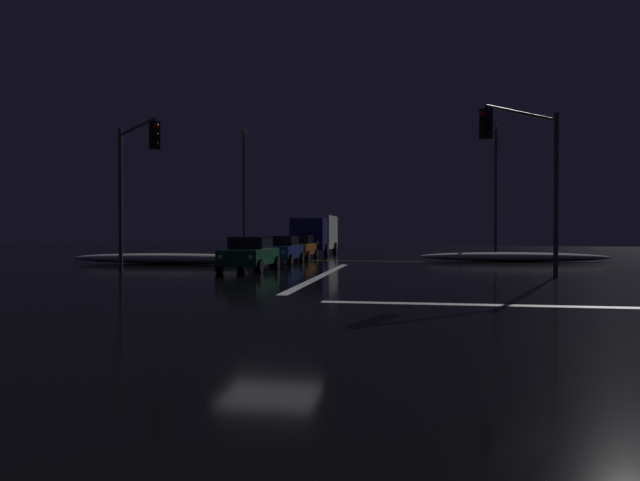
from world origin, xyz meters
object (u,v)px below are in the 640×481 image
(sedan_orange, at_px, (299,247))
(traffic_signal_nw, at_px, (134,169))
(streetlamp_left_far, at_px, (244,183))
(sedan_blue, at_px, (281,250))
(box_truck, at_px, (316,233))
(traffic_signal_ne, at_px, (529,160))
(sedan_green, at_px, (250,254))
(streetlamp_right_far, at_px, (496,181))

(sedan_orange, height_order, traffic_signal_nw, traffic_signal_nw)
(streetlamp_left_far, bearing_deg, sedan_blue, -65.33)
(sedan_orange, relative_size, box_truck, 0.52)
(traffic_signal_ne, bearing_deg, sedan_green, 166.43)
(sedan_blue, xyz_separation_m, box_truck, (-0.08, 12.44, 0.91))
(sedan_green, xyz_separation_m, box_truck, (-0.01, 18.34, 0.91))
(sedan_blue, distance_m, traffic_signal_ne, 15.00)
(sedan_orange, bearing_deg, sedan_green, -89.92)
(box_truck, bearing_deg, sedan_blue, -89.61)
(sedan_blue, height_order, box_truck, box_truck)
(sedan_green, height_order, streetlamp_right_far, streetlamp_right_far)
(sedan_orange, relative_size, traffic_signal_nw, 0.67)
(traffic_signal_ne, relative_size, streetlamp_right_far, 0.65)
(sedan_green, xyz_separation_m, streetlamp_right_far, (13.69, 19.67, 4.89))
(sedan_green, distance_m, streetlamp_left_far, 21.24)
(streetlamp_left_far, bearing_deg, sedan_green, -72.37)
(traffic_signal_ne, xyz_separation_m, streetlamp_left_far, (-17.95, 22.49, 1.30))
(sedan_blue, bearing_deg, streetlamp_right_far, 45.31)
(traffic_signal_ne, height_order, streetlamp_right_far, streetlamp_right_far)
(traffic_signal_nw, distance_m, streetlamp_left_far, 22.66)
(streetlamp_left_far, bearing_deg, box_truck, -12.03)
(streetlamp_left_far, bearing_deg, traffic_signal_ne, -51.41)
(sedan_blue, height_order, traffic_signal_ne, traffic_signal_ne)
(box_truck, bearing_deg, streetlamp_right_far, 5.54)
(sedan_green, height_order, streetlamp_left_far, streetlamp_left_far)
(sedan_orange, relative_size, traffic_signal_ne, 0.67)
(sedan_green, xyz_separation_m, sedan_orange, (-0.02, 11.41, 0.00))
(sedan_blue, xyz_separation_m, traffic_signal_nw, (-4.29, -8.76, 3.65))
(sedan_blue, xyz_separation_m, streetlamp_left_far, (-6.32, 13.77, 4.99))
(sedan_orange, xyz_separation_m, streetlamp_right_far, (13.71, 8.26, 4.89))
(sedan_green, bearing_deg, traffic_signal_ne, -13.57)
(sedan_orange, bearing_deg, sedan_blue, -89.10)
(sedan_orange, xyz_separation_m, streetlamp_left_far, (-6.24, 8.26, 4.99))
(streetlamp_left_far, bearing_deg, sedan_orange, -52.95)
(sedan_blue, relative_size, streetlamp_left_far, 0.43)
(traffic_signal_ne, relative_size, traffic_signal_nw, 1.01)
(box_truck, bearing_deg, traffic_signal_ne, -61.04)
(sedan_green, relative_size, streetlamp_left_far, 0.43)
(sedan_orange, bearing_deg, traffic_signal_ne, -50.55)
(sedan_green, distance_m, box_truck, 18.37)
(sedan_blue, distance_m, sedan_orange, 5.51)
(traffic_signal_ne, xyz_separation_m, streetlamp_right_far, (1.99, 22.49, 1.20))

